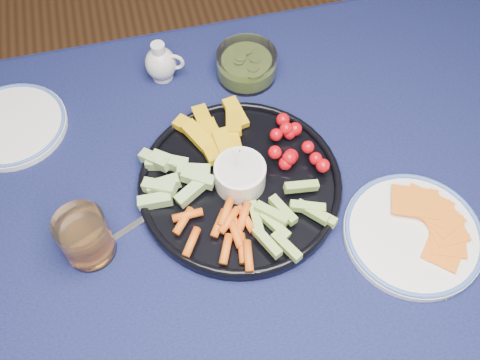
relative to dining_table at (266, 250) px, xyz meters
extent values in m
plane|color=brown|center=(0.00, 0.00, -0.66)|extent=(4.00, 4.00, 0.00)
cylinder|color=#50361A|center=(0.72, 0.42, -0.31)|extent=(0.07, 0.07, 0.70)
cube|color=#50361A|center=(0.00, 0.00, 0.06)|extent=(1.60, 1.00, 0.04)
cube|color=#0D1137|center=(0.00, 0.00, 0.08)|extent=(1.66, 1.06, 0.01)
cube|color=#0D1137|center=(0.00, 0.53, -0.06)|extent=(1.66, 0.01, 0.30)
cylinder|color=black|center=(-0.03, 0.10, 0.10)|extent=(0.37, 0.37, 0.02)
torus|color=black|center=(-0.03, 0.10, 0.11)|extent=(0.37, 0.37, 0.01)
cylinder|color=white|center=(-0.03, 0.10, 0.13)|extent=(0.09, 0.09, 0.05)
cylinder|color=silver|center=(-0.03, 0.10, 0.15)|extent=(0.08, 0.08, 0.01)
cylinder|color=silver|center=(-0.12, 0.40, 0.09)|extent=(0.04, 0.04, 0.01)
ellipsoid|color=silver|center=(-0.12, 0.40, 0.12)|extent=(0.06, 0.06, 0.07)
cylinder|color=silver|center=(-0.12, 0.40, 0.16)|extent=(0.03, 0.03, 0.03)
torus|color=silver|center=(-0.09, 0.39, 0.13)|extent=(0.04, 0.02, 0.04)
torus|color=#4569C2|center=(-0.12, 0.40, 0.15)|extent=(0.03, 0.03, 0.00)
cylinder|color=white|center=(0.05, 0.36, 0.12)|extent=(0.12, 0.12, 0.06)
cylinder|color=#596F1F|center=(0.05, 0.36, 0.11)|extent=(0.10, 0.10, 0.03)
cylinder|color=white|center=(0.24, -0.07, 0.09)|extent=(0.24, 0.24, 0.01)
torus|color=#4569C2|center=(0.24, -0.07, 0.10)|extent=(0.24, 0.24, 0.01)
cylinder|color=white|center=(-0.30, 0.04, 0.14)|extent=(0.08, 0.08, 0.10)
cylinder|color=orange|center=(-0.30, 0.04, 0.12)|extent=(0.07, 0.07, 0.05)
cube|color=silver|center=(-0.26, 0.05, 0.09)|extent=(0.15, 0.08, 0.00)
cube|color=silver|center=(-0.18, 0.08, 0.09)|extent=(0.05, 0.04, 0.00)
cube|color=silver|center=(0.18, -0.13, 0.09)|extent=(0.10, 0.08, 0.00)
cube|color=silver|center=(0.24, -0.18, 0.09)|extent=(0.04, 0.03, 0.00)
cylinder|color=white|center=(-0.42, 0.34, 0.09)|extent=(0.21, 0.21, 0.01)
torus|color=#4569C2|center=(-0.42, 0.34, 0.10)|extent=(0.21, 0.21, 0.01)
camera|label=1|loc=(-0.15, -0.40, 0.92)|focal=40.00mm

